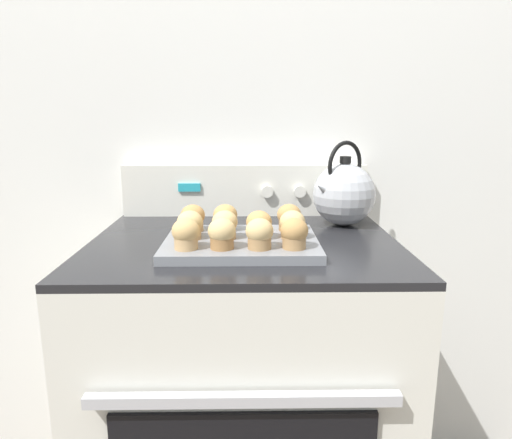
% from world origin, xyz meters
% --- Properties ---
extents(wall_back, '(8.00, 0.05, 2.40)m').
position_xyz_m(wall_back, '(0.00, 0.70, 1.20)').
color(wall_back, silver).
rests_on(wall_back, ground_plane).
extents(stove_range, '(0.78, 0.68, 0.90)m').
position_xyz_m(stove_range, '(0.00, 0.34, 0.45)').
color(stove_range, silver).
rests_on(stove_range, ground_plane).
extents(control_panel, '(0.77, 0.07, 0.16)m').
position_xyz_m(control_panel, '(0.00, 0.64, 0.98)').
color(control_panel, silver).
rests_on(control_panel, stove_range).
extents(muffin_pan, '(0.37, 0.28, 0.02)m').
position_xyz_m(muffin_pan, '(-0.01, 0.27, 0.91)').
color(muffin_pan, slate).
rests_on(muffin_pan, stove_range).
extents(muffin_r0_c0, '(0.06, 0.06, 0.07)m').
position_xyz_m(muffin_r0_c0, '(-0.13, 0.18, 0.96)').
color(muffin_r0_c0, tan).
rests_on(muffin_r0_c0, muffin_pan).
extents(muffin_r0_c1, '(0.06, 0.06, 0.07)m').
position_xyz_m(muffin_r0_c1, '(-0.05, 0.18, 0.96)').
color(muffin_r0_c1, olive).
rests_on(muffin_r0_c1, muffin_pan).
extents(muffin_r0_c2, '(0.06, 0.06, 0.07)m').
position_xyz_m(muffin_r0_c2, '(0.04, 0.18, 0.96)').
color(muffin_r0_c2, '#A37A4C').
rests_on(muffin_r0_c2, muffin_pan).
extents(muffin_r0_c3, '(0.06, 0.06, 0.07)m').
position_xyz_m(muffin_r0_c3, '(0.11, 0.18, 0.96)').
color(muffin_r0_c3, '#A37A4C').
rests_on(muffin_r0_c3, muffin_pan).
extents(muffin_r1_c0, '(0.06, 0.06, 0.07)m').
position_xyz_m(muffin_r1_c0, '(-0.13, 0.27, 0.96)').
color(muffin_r1_c0, tan).
rests_on(muffin_r1_c0, muffin_pan).
extents(muffin_r1_c1, '(0.06, 0.06, 0.07)m').
position_xyz_m(muffin_r1_c1, '(-0.05, 0.27, 0.96)').
color(muffin_r1_c1, tan).
rests_on(muffin_r1_c1, muffin_pan).
extents(muffin_r1_c2, '(0.06, 0.06, 0.07)m').
position_xyz_m(muffin_r1_c2, '(0.04, 0.27, 0.96)').
color(muffin_r1_c2, tan).
rests_on(muffin_r1_c2, muffin_pan).
extents(muffin_r1_c3, '(0.06, 0.06, 0.07)m').
position_xyz_m(muffin_r1_c3, '(0.12, 0.27, 0.96)').
color(muffin_r1_c3, olive).
rests_on(muffin_r1_c3, muffin_pan).
extents(muffin_r2_c0, '(0.06, 0.06, 0.07)m').
position_xyz_m(muffin_r2_c0, '(-0.13, 0.34, 0.96)').
color(muffin_r2_c0, tan).
rests_on(muffin_r2_c0, muffin_pan).
extents(muffin_r2_c1, '(0.06, 0.06, 0.07)m').
position_xyz_m(muffin_r2_c1, '(-0.05, 0.35, 0.96)').
color(muffin_r2_c1, tan).
rests_on(muffin_r2_c1, muffin_pan).
extents(muffin_r2_c3, '(0.06, 0.06, 0.07)m').
position_xyz_m(muffin_r2_c3, '(0.12, 0.35, 0.96)').
color(muffin_r2_c3, olive).
rests_on(muffin_r2_c3, muffin_pan).
extents(tea_kettle, '(0.20, 0.18, 0.24)m').
position_xyz_m(tea_kettle, '(0.29, 0.49, 1.00)').
color(tea_kettle, '#ADAFB5').
rests_on(tea_kettle, stove_range).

